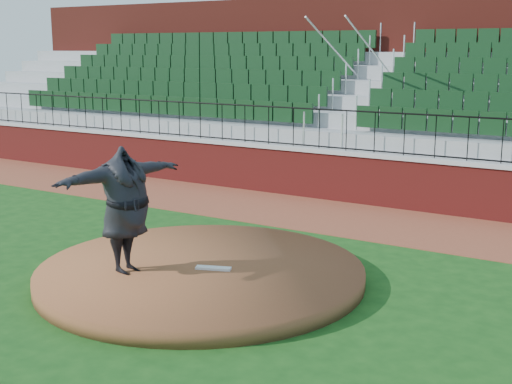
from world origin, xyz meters
TOP-DOWN VIEW (x-y plane):
  - ground at (0.00, 0.00)m, footprint 90.00×90.00m
  - warning_track at (0.00, 5.40)m, footprint 34.00×3.20m
  - field_wall at (0.00, 7.00)m, footprint 34.00×0.35m
  - wall_cap at (0.00, 7.00)m, footprint 34.00×0.45m
  - wall_railing at (0.00, 7.00)m, footprint 34.00×0.05m
  - seating_stands at (0.00, 9.72)m, footprint 34.00×5.10m
  - concourse_wall at (0.00, 12.52)m, footprint 34.00×0.50m
  - pitchers_mound at (-0.24, 0.14)m, footprint 5.46×5.46m
  - pitching_rubber at (0.04, 0.10)m, footprint 0.60×0.35m
  - pitcher at (-1.08, -0.73)m, footprint 0.98×2.60m

SIDE VIEW (x-z plane):
  - ground at x=0.00m, z-range 0.00..0.00m
  - warning_track at x=0.00m, z-range 0.00..0.01m
  - pitchers_mound at x=-0.24m, z-range 0.00..0.25m
  - pitching_rubber at x=0.04m, z-range 0.25..0.29m
  - field_wall at x=0.00m, z-range 0.00..1.20m
  - wall_cap at x=0.00m, z-range 1.20..1.30m
  - pitcher at x=-1.08m, z-range 0.25..2.32m
  - wall_railing at x=0.00m, z-range 1.30..2.30m
  - seating_stands at x=0.00m, z-range 0.00..4.60m
  - concourse_wall at x=0.00m, z-range 0.00..5.50m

